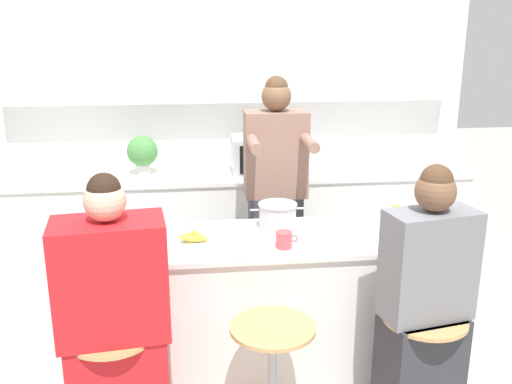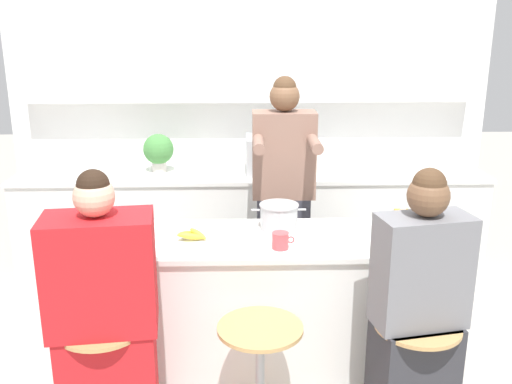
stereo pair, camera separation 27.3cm
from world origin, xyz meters
name	(u,v)px [view 1 (the left image)]	position (x,y,z in m)	size (l,w,h in m)	color
ground_plane	(257,375)	(0.00, 0.00, 0.00)	(16.00, 16.00, 0.00)	#B2ADA3
wall_back	(232,89)	(0.00, 1.74, 1.54)	(3.98, 0.22, 2.70)	white
back_counter	(237,226)	(0.00, 1.40, 0.47)	(3.69, 0.70, 0.93)	white
kitchen_island	(257,308)	(0.00, 0.00, 0.46)	(1.89, 0.64, 0.90)	black
bar_stool_center	(272,377)	(0.00, -0.61, 0.40)	(0.41, 0.41, 0.68)	tan
bar_stool_rightmost	(420,367)	(0.76, -0.61, 0.40)	(0.41, 0.41, 0.68)	tan
person_cooking	(275,207)	(0.20, 0.64, 0.87)	(0.42, 0.54, 1.75)	#383842
person_wrapped_blanket	(115,334)	(-0.74, -0.60, 0.68)	(0.53, 0.34, 1.46)	red
person_seated_near	(424,320)	(0.76, -0.60, 0.66)	(0.46, 0.33, 1.45)	#333338
cooking_pot	(278,216)	(0.14, 0.14, 0.98)	(0.32, 0.23, 0.15)	#B7BABC
fruit_bowl	(117,246)	(-0.76, -0.15, 0.94)	(0.22, 0.22, 0.08)	silver
coffee_cup_near	(284,240)	(0.13, -0.17, 0.95)	(0.12, 0.09, 0.09)	#DB4C51
banana_bunch	(193,237)	(-0.37, -0.02, 0.93)	(0.19, 0.13, 0.06)	yellow
juice_carton	(400,223)	(0.79, -0.13, 1.00)	(0.07, 0.07, 0.21)	gold
microwave	(261,154)	(0.19, 1.35, 1.07)	(0.47, 0.37, 0.29)	#B2B5B7
potted_plant	(142,152)	(-0.73, 1.40, 1.10)	(0.24, 0.24, 0.30)	beige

